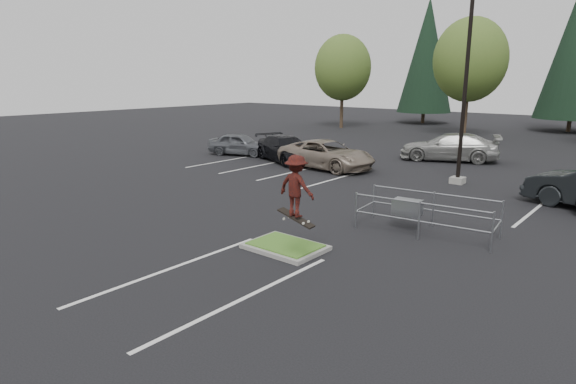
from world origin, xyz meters
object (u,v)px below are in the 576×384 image
Objects in this scene: light_pole at (466,84)px; car_l_grey at (240,144)px; conif_a at (427,56)px; decid_b at (470,63)px; car_l_tan at (327,154)px; cart_corral at (412,208)px; car_far_silver at (451,147)px; decid_a at (343,70)px; skateboarder at (296,187)px; car_l_black at (286,149)px.

car_l_grey is (-14.00, -0.50, -3.86)m from light_pole.
conif_a is at bearing 117.38° from light_pole.
decid_b is 20.02m from car_l_tan.
cart_corral is (8.03, -26.59, -5.28)m from decid_b.
decid_b is 2.36× the size of car_l_grey.
car_l_grey is at bearing -111.48° from decid_b.
decid_a is at bearing -148.87° from car_far_silver.
decid_b is at bearing 1.56° from car_l_tan.
car_far_silver is (-2.72, 6.00, -3.74)m from light_pole.
skateboarder is (15.20, -41.00, -4.89)m from conif_a.
car_l_black is (8.37, -18.55, -4.83)m from decid_a.
skateboarder is at bearing -106.32° from cart_corral.
car_l_black is at bearing -70.26° from car_far_silver.
car_l_black is at bearing -177.11° from light_pole.
light_pole is 2.29× the size of cart_corral.
conif_a is 2.94× the size of cart_corral.
car_l_tan is (7.50, -28.77, -6.33)m from conif_a.
car_far_silver reaches higher than car_l_black.
decid_a reaches higher than skateboarder.
decid_b is at bearing -77.50° from skateboarder.
skateboarder is at bearing -148.98° from car_l_grey.
decid_a is 0.92× the size of decid_b.
cart_corral is at bearing -134.57° from car_l_grey.
cart_corral is 2.45× the size of skateboarder.
light_pole is at bearing -87.30° from skateboarder.
conif_a reaches higher than decid_a.
car_l_tan is at bearing -58.19° from skateboarder.
car_l_black is (-10.84, 12.49, -1.45)m from skateboarder.
light_pole is at bearing -70.65° from decid_b.
car_far_silver is (-4.24, 14.06, 0.06)m from cart_corral.
car_far_silver is at bearing 99.89° from cart_corral.
cart_corral is at bearing -100.09° from car_l_black.
decid_b is at bearing -40.08° from car_l_grey.
skateboarder is (7.21, -31.53, -3.83)m from decid_b.
light_pole reaches higher than skateboarder.
car_l_black is at bearing -108.78° from car_l_grey.
car_l_grey is (4.51, -18.53, -4.89)m from decid_a.
decid_a reaches higher than car_far_silver.
car_l_black is at bearing -100.78° from decid_b.
car_l_tan is 1.35× the size of car_l_grey.
light_pole reaches higher than car_far_silver.
conif_a is 44.00m from skateboarder.
cart_corral is 17.26m from car_l_grey.
light_pole is 31.63m from conif_a.
cart_corral is at bearing -79.32° from light_pole.
skateboarder reaches higher than car_l_grey.
decid_a is 22.57m from car_l_tan.
decid_a is 20.41m from car_far_silver.
decid_b reaches higher than skateboarder.
skateboarder is at bearing -69.66° from conif_a.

